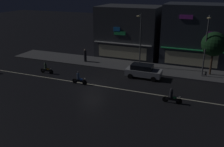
{
  "coord_description": "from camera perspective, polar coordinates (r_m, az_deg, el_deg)",
  "views": [
    {
      "loc": [
        11.91,
        -23.5,
        10.75
      ],
      "look_at": [
        2.14,
        0.97,
        1.32
      ],
      "focal_mm": 39.68,
      "sensor_mm": 36.0,
      "label": 1
    }
  ],
  "objects": [
    {
      "name": "parked_car_near_kerb",
      "position": [
        30.44,
        7.19,
        0.59
      ],
      "size": [
        4.3,
        1.98,
        1.67
      ],
      "rotation": [
        0.0,
        0.0,
        3.14
      ],
      "color": "#9EA0A5",
      "rests_on": "ground"
    },
    {
      "name": "sidewalk_far",
      "position": [
        35.39,
        1.05,
        2.13
      ],
      "size": [
        32.89,
        4.55,
        0.14
      ],
      "primitive_type": "cube",
      "color": "#4C4C4F",
      "rests_on": "ground"
    },
    {
      "name": "street_tree",
      "position": [
        32.54,
        22.43,
        6.27
      ],
      "size": [
        2.97,
        2.97,
        5.38
      ],
      "color": "#473323",
      "rests_on": "sidewalk_far"
    },
    {
      "name": "pedestrian_on_sidewalk",
      "position": [
        36.5,
        -6.2,
        4.06
      ],
      "size": [
        0.42,
        0.42,
        1.83
      ],
      "rotation": [
        0.0,
        0.0,
        1.67
      ],
      "color": "#232328",
      "rests_on": "sidewalk_far"
    },
    {
      "name": "motorcycle_following",
      "position": [
        28.55,
        -7.59,
        -1.24
      ],
      "size": [
        1.9,
        0.6,
        1.52
      ],
      "rotation": [
        0.0,
        0.0,
        3.16
      ],
      "color": "black",
      "rests_on": "ground"
    },
    {
      "name": "ground_plane",
      "position": [
        28.46,
        -4.73,
        -2.57
      ],
      "size": [
        140.0,
        140.0,
        0.0
      ],
      "primitive_type": "plane",
      "color": "black"
    },
    {
      "name": "streetlamp_west",
      "position": [
        33.29,
        6.51,
        8.49
      ],
      "size": [
        0.44,
        1.64,
        7.14
      ],
      "color": "#47494C",
      "rests_on": "sidewalk_far"
    },
    {
      "name": "storefront_center_block",
      "position": [
        37.77,
        18.54,
        8.66
      ],
      "size": [
        8.63,
        6.72,
        8.36
      ],
      "color": "#2D333D",
      "rests_on": "ground"
    },
    {
      "name": "traffic_cone",
      "position": [
        31.44,
        5.82,
        0.13
      ],
      "size": [
        0.36,
        0.36,
        0.55
      ],
      "primitive_type": "cone",
      "color": "orange",
      "rests_on": "ground"
    },
    {
      "name": "motorcycle_lead",
      "position": [
        32.85,
        -14.89,
        1.07
      ],
      "size": [
        1.9,
        0.6,
        1.52
      ],
      "rotation": [
        0.0,
        0.0,
        0.06
      ],
      "color": "black",
      "rests_on": "ground"
    },
    {
      "name": "motorcycle_opposite_lane",
      "position": [
        24.5,
        13.64,
        -5.29
      ],
      "size": [
        1.9,
        0.6,
        1.52
      ],
      "rotation": [
        0.0,
        0.0,
        3.03
      ],
      "color": "black",
      "rests_on": "ground"
    },
    {
      "name": "streetlamp_mid",
      "position": [
        31.25,
        20.87,
        6.84
      ],
      "size": [
        0.44,
        1.64,
        7.39
      ],
      "color": "#47494C",
      "rests_on": "sidewalk_far"
    },
    {
      "name": "lane_divider_stripe",
      "position": [
        28.46,
        -4.73,
        -2.56
      ],
      "size": [
        31.25,
        0.16,
        0.01
      ],
      "primitive_type": "cube",
      "color": "beige",
      "rests_on": "ground"
    },
    {
      "name": "storefront_left_block",
      "position": [
        39.79,
        4.07,
        9.71
      ],
      "size": [
        9.38,
        7.13,
        7.77
      ],
      "color": "#383A3F",
      "rests_on": "ground"
    }
  ]
}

